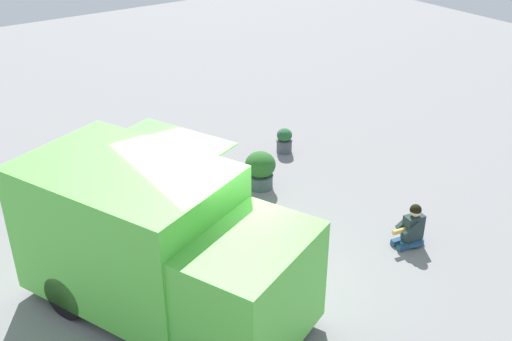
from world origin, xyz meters
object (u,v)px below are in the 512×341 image
object	(u,v)px
planter_flowering_near	(284,140)
planter_flowering_far	(49,205)
planter_flowering_side	(260,169)
food_truck	(158,248)
person_customer	(412,229)

from	to	relation	value
planter_flowering_near	planter_flowering_far	xyz separation A→B (m)	(5.85, -0.25, 0.03)
planter_flowering_near	planter_flowering_side	world-z (taller)	planter_flowering_side
planter_flowering_near	planter_flowering_side	bearing A→B (deg)	36.19
food_truck	planter_flowering_side	distance (m)	4.43
food_truck	planter_flowering_near	world-z (taller)	food_truck
person_customer	planter_flowering_near	world-z (taller)	person_customer
person_customer	planter_flowering_far	distance (m)	7.26
planter_flowering_near	planter_flowering_far	size ratio (longest dim) A/B	0.93
planter_flowering_side	food_truck	bearing A→B (deg)	32.91
planter_flowering_near	planter_flowering_side	distance (m)	1.91
person_customer	planter_flowering_side	distance (m)	3.66
person_customer	planter_flowering_near	xyz separation A→B (m)	(-0.47, -4.62, -0.03)
planter_flowering_far	person_customer	bearing A→B (deg)	137.83
food_truck	planter_flowering_near	xyz separation A→B (m)	(-5.21, -3.50, -0.86)
food_truck	planter_flowering_side	xyz separation A→B (m)	(-3.67, -2.38, -0.72)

